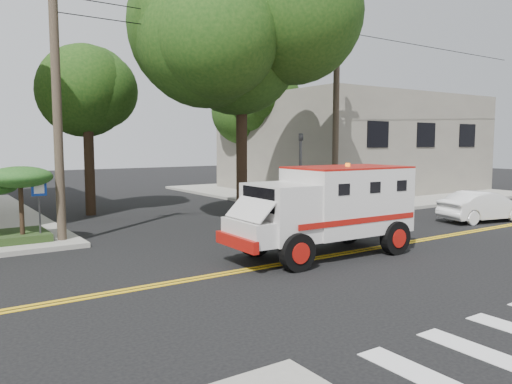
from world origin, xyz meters
TOP-DOWN VIEW (x-y plane):
  - ground at (0.00, 0.00)m, footprint 100.00×100.00m
  - sidewalk_ne at (13.50, 13.50)m, footprint 17.00×17.00m
  - building_right at (15.00, 14.00)m, footprint 14.00×12.00m
  - utility_pole_left at (-5.60, 6.00)m, footprint 0.28×0.28m
  - utility_pole_right at (6.30, 6.20)m, footprint 0.28×0.28m
  - tree_main at (1.94, 6.21)m, footprint 6.08×5.70m
  - tree_left at (-2.68, 11.79)m, footprint 4.48×4.20m
  - tree_right at (8.84, 15.77)m, footprint 4.80×4.50m
  - traffic_signal at (3.80, 5.60)m, footprint 0.15×0.18m
  - accessibility_sign at (-6.20, 6.17)m, footprint 0.45×0.10m
  - armored_truck at (0.38, 0.13)m, footprint 5.63×2.39m
  - parked_sedan at (9.80, 1.14)m, footprint 3.97×2.02m
  - pedestrian_a at (5.50, 6.71)m, footprint 0.67×0.57m
  - pedestrian_b at (5.50, 8.01)m, footprint 0.77×0.61m

SIDE VIEW (x-z plane):
  - ground at x=0.00m, z-range 0.00..0.00m
  - sidewalk_ne at x=13.50m, z-range 0.00..0.15m
  - parked_sedan at x=9.80m, z-range 0.00..1.25m
  - pedestrian_b at x=5.50m, z-range 0.15..1.69m
  - pedestrian_a at x=5.50m, z-range 0.15..1.72m
  - accessibility_sign at x=-6.20m, z-range 0.35..2.38m
  - armored_truck at x=0.38m, z-range 0.18..2.71m
  - traffic_signal at x=3.80m, z-range 0.43..4.03m
  - building_right at x=15.00m, z-range 0.15..6.15m
  - utility_pole_left at x=-5.60m, z-range 0.00..9.00m
  - utility_pole_right at x=6.30m, z-range 0.00..9.00m
  - tree_left at x=-2.68m, z-range 1.88..9.58m
  - tree_right at x=8.84m, z-range 1.99..10.19m
  - tree_main at x=1.94m, z-range 2.27..12.12m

